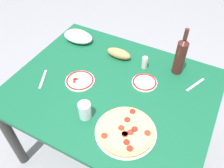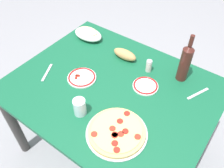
{
  "view_description": "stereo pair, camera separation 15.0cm",
  "coord_description": "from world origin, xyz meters",
  "px_view_note": "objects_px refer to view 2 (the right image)",
  "views": [
    {
      "loc": [
        0.49,
        -0.92,
        1.84
      ],
      "look_at": [
        0.0,
        0.0,
        0.76
      ],
      "focal_mm": 38.26,
      "sensor_mm": 36.0,
      "label": 1
    },
    {
      "loc": [
        0.61,
        -0.84,
        1.84
      ],
      "look_at": [
        0.0,
        0.0,
        0.76
      ],
      "focal_mm": 38.26,
      "sensor_mm": 36.0,
      "label": 2
    }
  ],
  "objects_px": {
    "baked_pasta_dish": "(88,34)",
    "bread_loaf": "(125,54)",
    "dining_table": "(112,98)",
    "pepperoni_pizza": "(117,132)",
    "spice_shaker": "(149,66)",
    "side_plate_far": "(145,86)",
    "side_plate_near": "(82,77)",
    "wine_bottle": "(185,62)",
    "water_glass": "(80,107)"
  },
  "relations": [
    {
      "from": "dining_table",
      "to": "baked_pasta_dish",
      "type": "distance_m",
      "value": 0.59
    },
    {
      "from": "side_plate_near",
      "to": "spice_shaker",
      "type": "distance_m",
      "value": 0.45
    },
    {
      "from": "side_plate_far",
      "to": "bread_loaf",
      "type": "bearing_deg",
      "value": 149.49
    },
    {
      "from": "pepperoni_pizza",
      "to": "side_plate_far",
      "type": "height_order",
      "value": "pepperoni_pizza"
    },
    {
      "from": "baked_pasta_dish",
      "to": "bread_loaf",
      "type": "xyz_separation_m",
      "value": [
        0.37,
        -0.04,
        -0.01
      ]
    },
    {
      "from": "side_plate_far",
      "to": "spice_shaker",
      "type": "relative_size",
      "value": 1.89
    },
    {
      "from": "dining_table",
      "to": "side_plate_far",
      "type": "relative_size",
      "value": 7.77
    },
    {
      "from": "baked_pasta_dish",
      "to": "side_plate_near",
      "type": "bearing_deg",
      "value": -55.39
    },
    {
      "from": "pepperoni_pizza",
      "to": "wine_bottle",
      "type": "xyz_separation_m",
      "value": [
        0.1,
        0.6,
        0.12
      ]
    },
    {
      "from": "dining_table",
      "to": "water_glass",
      "type": "bearing_deg",
      "value": -95.86
    },
    {
      "from": "water_glass",
      "to": "spice_shaker",
      "type": "distance_m",
      "value": 0.56
    },
    {
      "from": "dining_table",
      "to": "wine_bottle",
      "type": "relative_size",
      "value": 3.81
    },
    {
      "from": "spice_shaker",
      "to": "dining_table",
      "type": "bearing_deg",
      "value": -111.46
    },
    {
      "from": "pepperoni_pizza",
      "to": "spice_shaker",
      "type": "height_order",
      "value": "spice_shaker"
    },
    {
      "from": "pepperoni_pizza",
      "to": "side_plate_far",
      "type": "xyz_separation_m",
      "value": [
        -0.05,
        0.39,
        -0.01
      ]
    },
    {
      "from": "bread_loaf",
      "to": "spice_shaker",
      "type": "xyz_separation_m",
      "value": [
        0.2,
        -0.01,
        0.01
      ]
    },
    {
      "from": "dining_table",
      "to": "bread_loaf",
      "type": "height_order",
      "value": "bread_loaf"
    },
    {
      "from": "pepperoni_pizza",
      "to": "baked_pasta_dish",
      "type": "height_order",
      "value": "baked_pasta_dish"
    },
    {
      "from": "spice_shaker",
      "to": "bread_loaf",
      "type": "bearing_deg",
      "value": 175.95
    },
    {
      "from": "bread_loaf",
      "to": "side_plate_near",
      "type": "bearing_deg",
      "value": -108.33
    },
    {
      "from": "dining_table",
      "to": "wine_bottle",
      "type": "distance_m",
      "value": 0.53
    },
    {
      "from": "bread_loaf",
      "to": "spice_shaker",
      "type": "bearing_deg",
      "value": -4.05
    },
    {
      "from": "water_glass",
      "to": "side_plate_near",
      "type": "distance_m",
      "value": 0.29
    },
    {
      "from": "baked_pasta_dish",
      "to": "bread_loaf",
      "type": "relative_size",
      "value": 1.32
    },
    {
      "from": "dining_table",
      "to": "pepperoni_pizza",
      "type": "relative_size",
      "value": 3.82
    },
    {
      "from": "spice_shaker",
      "to": "water_glass",
      "type": "bearing_deg",
      "value": -103.94
    },
    {
      "from": "baked_pasta_dish",
      "to": "side_plate_far",
      "type": "distance_m",
      "value": 0.67
    },
    {
      "from": "baked_pasta_dish",
      "to": "spice_shaker",
      "type": "xyz_separation_m",
      "value": [
        0.58,
        -0.05,
        0.0
      ]
    },
    {
      "from": "pepperoni_pizza",
      "to": "water_glass",
      "type": "height_order",
      "value": "water_glass"
    },
    {
      "from": "side_plate_near",
      "to": "side_plate_far",
      "type": "distance_m",
      "value": 0.42
    },
    {
      "from": "baked_pasta_dish",
      "to": "water_glass",
      "type": "bearing_deg",
      "value": -53.46
    },
    {
      "from": "dining_table",
      "to": "wine_bottle",
      "type": "xyz_separation_m",
      "value": [
        0.32,
        0.34,
        0.25
      ]
    },
    {
      "from": "baked_pasta_dish",
      "to": "wine_bottle",
      "type": "bearing_deg",
      "value": 0.81
    },
    {
      "from": "baked_pasta_dish",
      "to": "water_glass",
      "type": "height_order",
      "value": "water_glass"
    },
    {
      "from": "wine_bottle",
      "to": "side_plate_near",
      "type": "distance_m",
      "value": 0.67
    },
    {
      "from": "dining_table",
      "to": "side_plate_far",
      "type": "xyz_separation_m",
      "value": [
        0.17,
        0.13,
        0.12
      ]
    },
    {
      "from": "baked_pasta_dish",
      "to": "water_glass",
      "type": "xyz_separation_m",
      "value": [
        0.44,
        -0.6,
        0.01
      ]
    },
    {
      "from": "side_plate_far",
      "to": "bread_loaf",
      "type": "xyz_separation_m",
      "value": [
        -0.27,
        0.16,
        0.03
      ]
    },
    {
      "from": "pepperoni_pizza",
      "to": "water_glass",
      "type": "bearing_deg",
      "value": -177.32
    },
    {
      "from": "wine_bottle",
      "to": "side_plate_far",
      "type": "distance_m",
      "value": 0.29
    },
    {
      "from": "dining_table",
      "to": "baked_pasta_dish",
      "type": "relative_size",
      "value": 5.32
    },
    {
      "from": "baked_pasta_dish",
      "to": "wine_bottle",
      "type": "height_order",
      "value": "wine_bottle"
    },
    {
      "from": "water_glass",
      "to": "side_plate_near",
      "type": "relative_size",
      "value": 0.55
    },
    {
      "from": "wine_bottle",
      "to": "side_plate_far",
      "type": "relative_size",
      "value": 2.04
    },
    {
      "from": "pepperoni_pizza",
      "to": "side_plate_near",
      "type": "relative_size",
      "value": 1.75
    },
    {
      "from": "pepperoni_pizza",
      "to": "side_plate_near",
      "type": "xyz_separation_m",
      "value": [
        -0.43,
        0.21,
        -0.01
      ]
    },
    {
      "from": "water_glass",
      "to": "bread_loaf",
      "type": "relative_size",
      "value": 0.58
    },
    {
      "from": "side_plate_far",
      "to": "bread_loaf",
      "type": "distance_m",
      "value": 0.31
    },
    {
      "from": "baked_pasta_dish",
      "to": "pepperoni_pizza",
      "type": "bearing_deg",
      "value": -40.24
    },
    {
      "from": "pepperoni_pizza",
      "to": "baked_pasta_dish",
      "type": "relative_size",
      "value": 1.39
    }
  ]
}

